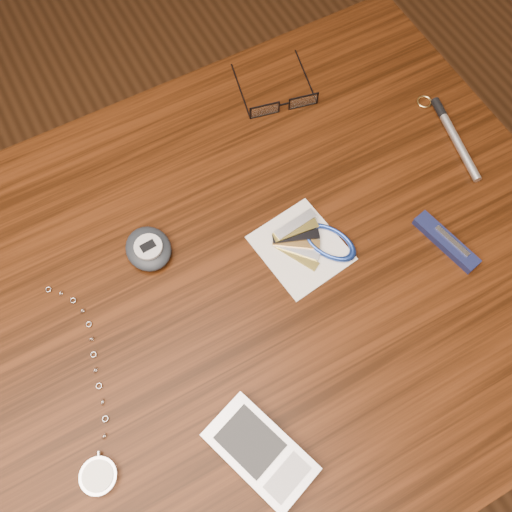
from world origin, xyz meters
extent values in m
plane|color=#472814|center=(0.00, 0.00, 0.00)|extent=(3.80, 3.80, 0.00)
cube|color=#341708|center=(0.00, 0.00, 0.73)|extent=(1.00, 0.70, 0.03)
cylinder|color=#4C2814|center=(0.45, 0.30, 0.36)|extent=(0.05, 0.05, 0.71)
cube|color=black|center=(0.20, 0.22, 0.76)|extent=(0.04, 0.01, 0.02)
cube|color=silver|center=(0.20, 0.22, 0.76)|extent=(0.04, 0.01, 0.02)
cylinder|color=black|center=(0.19, 0.28, 0.75)|extent=(0.03, 0.10, 0.00)
cube|color=black|center=(0.26, 0.21, 0.76)|extent=(0.04, 0.01, 0.02)
cube|color=silver|center=(0.26, 0.21, 0.76)|extent=(0.04, 0.01, 0.02)
cylinder|color=black|center=(0.29, 0.26, 0.75)|extent=(0.03, 0.10, 0.00)
cube|color=black|center=(0.23, 0.22, 0.76)|extent=(0.01, 0.01, 0.00)
torus|color=#E8BF6E|center=(0.42, 0.13, 0.75)|extent=(0.03, 0.03, 0.00)
cylinder|color=#B8B9BE|center=(-0.20, -0.12, 0.75)|extent=(0.04, 0.04, 0.01)
cylinder|color=white|center=(-0.20, -0.12, 0.76)|extent=(0.03, 0.03, 0.00)
cylinder|color=#B8B9BE|center=(-0.19, -0.10, 0.75)|extent=(0.01, 0.01, 0.01)
torus|color=#B8B9BE|center=(-0.18, -0.08, 0.75)|extent=(0.01, 0.01, 0.01)
torus|color=#B8B9BE|center=(-0.17, -0.07, 0.75)|extent=(0.01, 0.01, 0.00)
torus|color=#B8B9BE|center=(-0.16, -0.05, 0.75)|extent=(0.01, 0.01, 0.01)
torus|color=#B8B9BE|center=(-0.16, -0.03, 0.75)|extent=(0.01, 0.01, 0.00)
torus|color=#B8B9BE|center=(-0.16, -0.01, 0.75)|extent=(0.01, 0.01, 0.01)
torus|color=#B8B9BE|center=(-0.15, 0.01, 0.75)|extent=(0.01, 0.01, 0.00)
torus|color=#B8B9BE|center=(-0.15, 0.03, 0.75)|extent=(0.01, 0.00, 0.01)
torus|color=#B8B9BE|center=(-0.14, 0.05, 0.75)|extent=(0.01, 0.01, 0.00)
torus|color=#B8B9BE|center=(-0.14, 0.07, 0.75)|extent=(0.01, 0.00, 0.01)
torus|color=#B8B9BE|center=(-0.15, 0.09, 0.75)|extent=(0.01, 0.01, 0.00)
torus|color=#B8B9BE|center=(-0.16, 0.10, 0.75)|extent=(0.01, 0.01, 0.01)
torus|color=#B8B9BE|center=(-0.17, 0.12, 0.75)|extent=(0.01, 0.01, 0.00)
cube|color=#B0B0B4|center=(-0.03, -0.18, 0.76)|extent=(0.10, 0.14, 0.02)
cube|color=black|center=(-0.03, -0.17, 0.77)|extent=(0.07, 0.08, 0.00)
cube|color=#A3A5AC|center=(-0.02, -0.22, 0.77)|extent=(0.06, 0.04, 0.00)
ellipsoid|color=black|center=(-0.04, 0.10, 0.76)|extent=(0.06, 0.07, 0.02)
cylinder|color=#ABADB3|center=(-0.04, 0.10, 0.77)|extent=(0.04, 0.04, 0.00)
cube|color=black|center=(-0.04, 0.10, 0.78)|extent=(0.02, 0.01, 0.00)
cube|color=silver|center=(0.14, 0.01, 0.75)|extent=(0.11, 0.12, 0.00)
torus|color=#1B3899|center=(0.18, 0.00, 0.76)|extent=(0.08, 0.08, 0.01)
cube|color=olive|center=(0.13, 0.01, 0.75)|extent=(0.04, 0.06, 0.00)
cube|color=silver|center=(0.13, 0.01, 0.75)|extent=(0.05, 0.06, 0.00)
cube|color=#A07438|center=(0.14, 0.02, 0.76)|extent=(0.06, 0.05, 0.00)
cube|color=black|center=(0.14, 0.03, 0.76)|extent=(0.06, 0.03, 0.00)
cube|color=olive|center=(0.14, 0.03, 0.76)|extent=(0.06, 0.02, 0.00)
cube|color=silver|center=(0.15, 0.04, 0.76)|extent=(0.06, 0.02, 0.00)
cube|color=#11183B|center=(0.31, -0.07, 0.76)|extent=(0.04, 0.10, 0.01)
cube|color=silver|center=(0.31, -0.08, 0.76)|extent=(0.02, 0.05, 0.00)
cylinder|color=silver|center=(0.42, 0.05, 0.76)|extent=(0.04, 0.14, 0.01)
cylinder|color=black|center=(0.43, 0.11, 0.76)|extent=(0.02, 0.03, 0.01)
camera|label=1|loc=(-0.06, -0.24, 1.42)|focal=40.00mm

